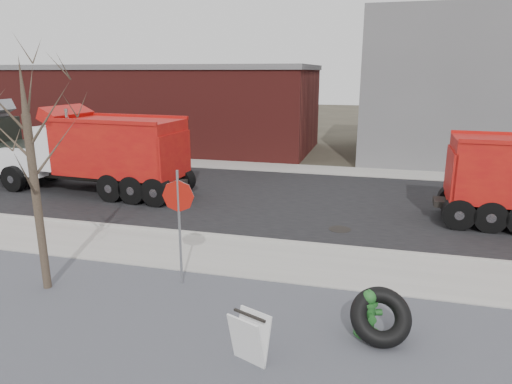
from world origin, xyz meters
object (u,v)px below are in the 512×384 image
(sandwich_board, at_px, (249,338))
(dump_truck_red_b, at_px, (98,151))
(stop_sign, at_px, (179,208))
(fire_hydrant, at_px, (368,315))
(truck_tire, at_px, (381,317))

(sandwich_board, relative_size, dump_truck_red_b, 0.11)
(stop_sign, distance_m, sandwich_board, 3.71)
(fire_hydrant, relative_size, sandwich_board, 1.03)
(fire_hydrant, distance_m, stop_sign, 4.65)
(stop_sign, relative_size, sandwich_board, 3.01)
(fire_hydrant, relative_size, dump_truck_red_b, 0.11)
(truck_tire, xyz_separation_m, stop_sign, (-4.51, 1.24, 1.37))
(fire_hydrant, relative_size, truck_tire, 0.71)
(sandwich_board, height_order, dump_truck_red_b, dump_truck_red_b)
(fire_hydrant, distance_m, dump_truck_red_b, 13.59)
(sandwich_board, bearing_deg, truck_tire, 53.20)
(truck_tire, relative_size, sandwich_board, 1.46)
(stop_sign, height_order, dump_truck_red_b, dump_truck_red_b)
(fire_hydrant, xyz_separation_m, truck_tire, (0.23, -0.13, 0.07))
(fire_hydrant, relative_size, stop_sign, 0.34)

